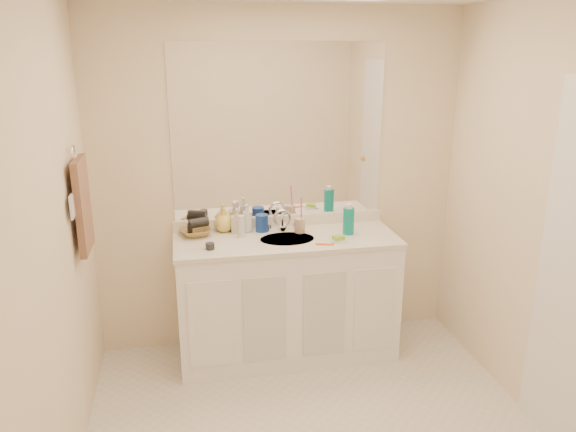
# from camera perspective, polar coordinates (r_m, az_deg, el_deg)

# --- Properties ---
(wall_back) EXTENTS (2.60, 0.02, 2.40)m
(wall_back) POSITION_cam_1_polar(r_m,az_deg,el_deg) (3.99, -0.90, 3.42)
(wall_back) COLOR #F6E1C1
(wall_back) RESTS_ON floor
(wall_front) EXTENTS (2.60, 0.02, 2.40)m
(wall_front) POSITION_cam_1_polar(r_m,az_deg,el_deg) (1.68, 15.83, -17.88)
(wall_front) COLOR #F6E1C1
(wall_front) RESTS_ON floor
(wall_left) EXTENTS (0.02, 2.60, 2.40)m
(wall_left) POSITION_cam_1_polar(r_m,az_deg,el_deg) (2.76, -23.34, -4.45)
(wall_left) COLOR #F6E1C1
(wall_left) RESTS_ON floor
(wall_right) EXTENTS (0.02, 2.60, 2.40)m
(wall_right) POSITION_cam_1_polar(r_m,az_deg,el_deg) (3.34, 26.00, -1.13)
(wall_right) COLOR #F6E1C1
(wall_right) RESTS_ON floor
(vanity_cabinet) EXTENTS (1.50, 0.55, 0.85)m
(vanity_cabinet) POSITION_cam_1_polar(r_m,az_deg,el_deg) (3.99, -0.14, -8.39)
(vanity_cabinet) COLOR white
(vanity_cabinet) RESTS_ON floor
(countertop) EXTENTS (1.52, 0.57, 0.03)m
(countertop) POSITION_cam_1_polar(r_m,az_deg,el_deg) (3.82, -0.14, -2.43)
(countertop) COLOR silver
(countertop) RESTS_ON vanity_cabinet
(backsplash) EXTENTS (1.52, 0.03, 0.08)m
(backsplash) POSITION_cam_1_polar(r_m,az_deg,el_deg) (4.05, -0.84, -0.48)
(backsplash) COLOR white
(backsplash) RESTS_ON countertop
(sink_basin) EXTENTS (0.37, 0.37, 0.02)m
(sink_basin) POSITION_cam_1_polar(r_m,az_deg,el_deg) (3.80, -0.09, -2.49)
(sink_basin) COLOR beige
(sink_basin) RESTS_ON countertop
(faucet) EXTENTS (0.02, 0.02, 0.11)m
(faucet) POSITION_cam_1_polar(r_m,az_deg,el_deg) (3.95, -0.59, -0.71)
(faucet) COLOR silver
(faucet) RESTS_ON countertop
(mirror) EXTENTS (1.48, 0.01, 1.20)m
(mirror) POSITION_cam_1_polar(r_m,az_deg,el_deg) (3.91, -0.91, 8.52)
(mirror) COLOR white
(mirror) RESTS_ON wall_back
(blue_mug) EXTENTS (0.12, 0.12, 0.12)m
(blue_mug) POSITION_cam_1_polar(r_m,az_deg,el_deg) (3.94, -2.67, -0.71)
(blue_mug) COLOR navy
(blue_mug) RESTS_ON countertop
(tan_cup) EXTENTS (0.09, 0.09, 0.10)m
(tan_cup) POSITION_cam_1_polar(r_m,az_deg,el_deg) (3.91, 1.21, -0.96)
(tan_cup) COLOR #C6A78C
(tan_cup) RESTS_ON countertop
(toothbrush) EXTENTS (0.02, 0.04, 0.21)m
(toothbrush) POSITION_cam_1_polar(r_m,az_deg,el_deg) (3.89, 1.36, 0.45)
(toothbrush) COLOR #F23FB2
(toothbrush) RESTS_ON tan_cup
(mouthwash_bottle) EXTENTS (0.08, 0.08, 0.18)m
(mouthwash_bottle) POSITION_cam_1_polar(r_m,az_deg,el_deg) (3.89, 6.17, -0.51)
(mouthwash_bottle) COLOR #0B8479
(mouthwash_bottle) RESTS_ON countertop
(soap_dish) EXTENTS (0.11, 0.09, 0.01)m
(soap_dish) POSITION_cam_1_polar(r_m,az_deg,el_deg) (3.76, 5.13, -2.49)
(soap_dish) COLOR silver
(soap_dish) RESTS_ON countertop
(green_soap) EXTENTS (0.09, 0.07, 0.03)m
(green_soap) POSITION_cam_1_polar(r_m,az_deg,el_deg) (3.76, 5.14, -2.22)
(green_soap) COLOR #87BA2D
(green_soap) RESTS_ON soap_dish
(orange_comb) EXTENTS (0.12, 0.06, 0.01)m
(orange_comb) POSITION_cam_1_polar(r_m,az_deg,el_deg) (3.70, 3.77, -2.88)
(orange_comb) COLOR #E25417
(orange_comb) RESTS_ON countertop
(dark_jar) EXTENTS (0.07, 0.07, 0.04)m
(dark_jar) POSITION_cam_1_polar(r_m,az_deg,el_deg) (3.64, -7.92, -3.05)
(dark_jar) COLOR black
(dark_jar) RESTS_ON countertop
(extra_white_bottle) EXTENTS (0.06, 0.06, 0.15)m
(extra_white_bottle) POSITION_cam_1_polar(r_m,az_deg,el_deg) (3.83, -4.77, -1.04)
(extra_white_bottle) COLOR silver
(extra_white_bottle) RESTS_ON countertop
(soap_bottle_white) EXTENTS (0.10, 0.10, 0.20)m
(soap_bottle_white) POSITION_cam_1_polar(r_m,az_deg,el_deg) (3.92, -4.18, -0.21)
(soap_bottle_white) COLOR silver
(soap_bottle_white) RESTS_ON countertop
(soap_bottle_cream) EXTENTS (0.09, 0.09, 0.17)m
(soap_bottle_cream) POSITION_cam_1_polar(r_m,az_deg,el_deg) (3.93, -5.22, -0.43)
(soap_bottle_cream) COLOR beige
(soap_bottle_cream) RESTS_ON countertop
(soap_bottle_yellow) EXTENTS (0.14, 0.14, 0.17)m
(soap_bottle_yellow) POSITION_cam_1_polar(r_m,az_deg,el_deg) (3.95, -6.51, -0.37)
(soap_bottle_yellow) COLOR #E8CB5A
(soap_bottle_yellow) RESTS_ON countertop
(wicker_basket) EXTENTS (0.24, 0.24, 0.05)m
(wicker_basket) POSITION_cam_1_polar(r_m,az_deg,el_deg) (3.91, -9.33, -1.60)
(wicker_basket) COLOR olive
(wicker_basket) RESTS_ON countertop
(hair_dryer) EXTENTS (0.14, 0.10, 0.07)m
(hair_dryer) POSITION_cam_1_polar(r_m,az_deg,el_deg) (3.89, -9.08, -0.69)
(hair_dryer) COLOR black
(hair_dryer) RESTS_ON wicker_basket
(towel_ring) EXTENTS (0.01, 0.11, 0.11)m
(towel_ring) POSITION_cam_1_polar(r_m,az_deg,el_deg) (3.39, -20.97, 5.88)
(towel_ring) COLOR silver
(towel_ring) RESTS_ON wall_left
(hand_towel) EXTENTS (0.04, 0.32, 0.55)m
(hand_towel) POSITION_cam_1_polar(r_m,az_deg,el_deg) (3.45, -20.12, 1.03)
(hand_towel) COLOR brown
(hand_towel) RESTS_ON towel_ring
(switch_plate) EXTENTS (0.01, 0.08, 0.13)m
(switch_plate) POSITION_cam_1_polar(r_m,az_deg,el_deg) (3.26, -21.09, 0.89)
(switch_plate) COLOR white
(switch_plate) RESTS_ON wall_left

